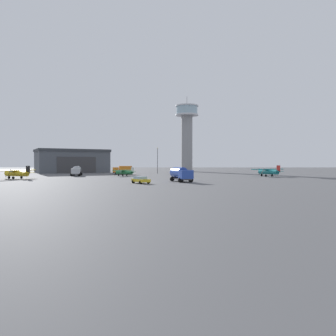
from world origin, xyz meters
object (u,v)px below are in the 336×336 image
(car_yellow, at_px, (140,180))
(light_post_west, at_px, (157,158))
(airplane_yellow, at_px, (17,173))
(airplane_teal, at_px, (269,171))
(truck_box_orange, at_px, (123,170))
(airplane_green, at_px, (124,172))
(truck_fuel_tanker_silver, at_px, (76,170))
(control_tower, at_px, (187,130))
(truck_fuel_tanker_blue, at_px, (181,174))

(car_yellow, distance_m, light_post_west, 55.71)
(airplane_yellow, bearing_deg, airplane_teal, -146.75)
(light_post_west, bearing_deg, truck_box_orange, -139.27)
(airplane_green, xyz_separation_m, car_yellow, (7.75, -32.96, -0.49))
(airplane_teal, bearing_deg, truck_fuel_tanker_silver, 57.46)
(truck_box_orange, bearing_deg, light_post_west, -153.18)
(control_tower, distance_m, airplane_green, 56.89)
(airplane_yellow, bearing_deg, truck_fuel_tanker_silver, -95.60)
(airplane_green, xyz_separation_m, truck_fuel_tanker_silver, (-14.80, 1.49, 0.42))
(airplane_yellow, distance_m, airplane_teal, 67.40)
(truck_box_orange, height_order, car_yellow, truck_box_orange)
(truck_fuel_tanker_blue, distance_m, light_post_west, 50.53)
(control_tower, distance_m, light_post_west, 32.61)
(airplane_teal, distance_m, truck_fuel_tanker_silver, 57.00)
(airplane_yellow, bearing_deg, truck_fuel_tanker_blue, -173.25)
(truck_fuel_tanker_silver, relative_size, car_yellow, 1.45)
(airplane_teal, bearing_deg, control_tower, -6.52)
(truck_fuel_tanker_silver, distance_m, car_yellow, 41.18)
(truck_fuel_tanker_blue, relative_size, light_post_west, 0.79)
(airplane_teal, bearing_deg, light_post_west, 24.12)
(airplane_green, relative_size, light_post_west, 0.88)
(control_tower, distance_m, airplane_teal, 59.47)
(control_tower, relative_size, light_post_west, 3.56)
(car_yellow, bearing_deg, light_post_west, 144.90)
(airplane_green, bearing_deg, control_tower, -85.63)
(control_tower, height_order, light_post_west, control_tower)
(control_tower, xyz_separation_m, airplane_green, (-21.67, -49.55, -17.65))
(airplane_green, relative_size, truck_fuel_tanker_silver, 1.25)
(truck_fuel_tanker_blue, bearing_deg, car_yellow, -75.26)
(control_tower, xyz_separation_m, airplane_yellow, (-45.90, -65.77, -17.36))
(control_tower, bearing_deg, light_post_west, -114.93)
(airplane_teal, height_order, light_post_west, light_post_west)
(truck_fuel_tanker_silver, bearing_deg, truck_box_orange, 121.54)
(truck_fuel_tanker_silver, bearing_deg, airplane_teal, 74.56)
(car_yellow, bearing_deg, truck_fuel_tanker_blue, 91.20)
(airplane_teal, bearing_deg, truck_box_orange, 42.49)
(light_post_west, bearing_deg, truck_fuel_tanker_silver, -138.67)
(airplane_yellow, relative_size, light_post_west, 1.12)
(airplane_green, bearing_deg, car_yellow, 131.21)
(airplane_green, xyz_separation_m, airplane_teal, (41.97, -3.58, 0.29))
(airplane_teal, height_order, car_yellow, airplane_teal)
(airplane_green, relative_size, airplane_teal, 0.81)
(truck_fuel_tanker_blue, bearing_deg, truck_fuel_tanker_silver, -153.65)
(control_tower, bearing_deg, airplane_teal, -69.08)
(truck_fuel_tanker_silver, height_order, car_yellow, truck_fuel_tanker_silver)
(truck_fuel_tanker_silver, bearing_deg, control_tower, 132.47)
(light_post_west, bearing_deg, airplane_teal, -38.45)
(control_tower, relative_size, truck_fuel_tanker_silver, 5.04)
(airplane_green, bearing_deg, airplane_yellow, 61.78)
(airplane_teal, height_order, truck_fuel_tanker_blue, airplane_teal)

